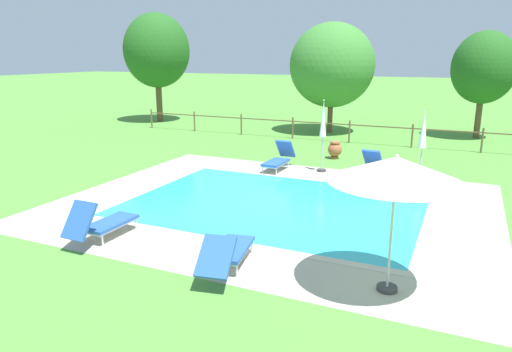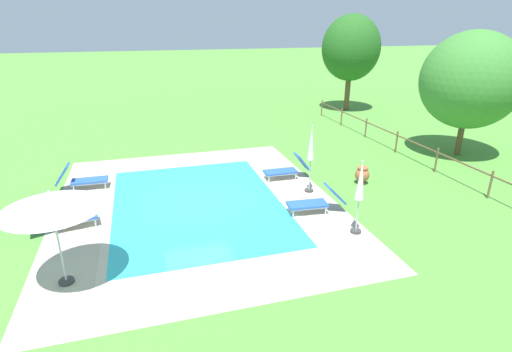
# 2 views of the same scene
# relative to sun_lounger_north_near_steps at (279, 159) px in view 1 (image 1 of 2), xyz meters

# --- Properties ---
(ground_plane) EXTENTS (160.00, 160.00, 0.00)m
(ground_plane) POSITION_rel_sun_lounger_north_near_steps_xyz_m (1.39, -3.82, -0.40)
(ground_plane) COLOR #518E38
(pool_deck_paving) EXTENTS (11.53, 9.38, 0.01)m
(pool_deck_paving) POSITION_rel_sun_lounger_north_near_steps_xyz_m (1.39, -3.82, -0.39)
(pool_deck_paving) COLOR #B2A893
(pool_deck_paving) RESTS_ON ground
(swimming_pool_water) EXTENTS (7.78, 5.62, 0.01)m
(swimming_pool_water) POSITION_rel_sun_lounger_north_near_steps_xyz_m (1.39, -3.82, -0.39)
(swimming_pool_water) COLOR #2DB7C6
(swimming_pool_water) RESTS_ON ground
(pool_coping_rim) EXTENTS (8.26, 6.10, 0.01)m
(pool_coping_rim) POSITION_rel_sun_lounger_north_near_steps_xyz_m (1.39, -3.82, -0.39)
(pool_coping_rim) COLOR #C0B59F
(pool_coping_rim) RESTS_ON ground
(sun_lounger_north_near_steps) EXTENTS (0.63, 1.86, 0.99)m
(sun_lounger_north_near_steps) POSITION_rel_sun_lounger_north_near_steps_xyz_m (0.00, 0.00, 0.00)
(sun_lounger_north_near_steps) COLOR #2856A8
(sun_lounger_north_near_steps) RESTS_ON ground
(sun_lounger_north_mid) EXTENTS (0.95, 2.06, 0.86)m
(sun_lounger_north_mid) POSITION_rel_sun_lounger_north_near_steps_xyz_m (2.12, -7.95, -0.02)
(sun_lounger_north_mid) COLOR #2856A8
(sun_lounger_north_mid) RESTS_ON ground
(sun_lounger_north_far) EXTENTS (0.76, 1.96, 0.94)m
(sun_lounger_north_far) POSITION_rel_sun_lounger_north_near_steps_xyz_m (3.16, -0.17, -0.01)
(sun_lounger_north_far) COLOR #2856A8
(sun_lounger_north_far) RESTS_ON ground
(sun_lounger_north_end) EXTENTS (0.62, 1.83, 1.02)m
(sun_lounger_north_end) POSITION_rel_sun_lounger_north_near_steps_xyz_m (-1.11, -7.77, 0.00)
(sun_lounger_north_end) COLOR #2856A8
(sun_lounger_north_end) RESTS_ON ground
(patio_umbrella_open_foreground) EXTENTS (2.25, 2.25, 2.43)m
(patio_umbrella_open_foreground) POSITION_rel_sun_lounger_north_near_steps_xyz_m (5.04, -7.54, 1.77)
(patio_umbrella_open_foreground) COLOR #383838
(patio_umbrella_open_foreground) RESTS_ON ground
(patio_umbrella_closed_row_west) EXTENTS (0.32, 0.32, 2.52)m
(patio_umbrella_closed_row_west) POSITION_rel_sun_lounger_north_near_steps_xyz_m (1.50, 0.33, 1.23)
(patio_umbrella_closed_row_west) COLOR #383838
(patio_umbrella_closed_row_west) RESTS_ON ground
(patio_umbrella_closed_row_mid_west) EXTENTS (0.32, 0.32, 2.28)m
(patio_umbrella_closed_row_mid_west) POSITION_rel_sun_lounger_north_near_steps_xyz_m (4.77, 0.45, 1.10)
(patio_umbrella_closed_row_mid_west) COLOR #383838
(patio_umbrella_closed_row_mid_west) RESTS_ON ground
(terracotta_urn_near_fence) EXTENTS (0.55, 0.55, 0.68)m
(terracotta_urn_near_fence) POSITION_rel_sun_lounger_north_near_steps_xyz_m (1.35, 2.61, -0.03)
(terracotta_urn_near_fence) COLOR #A85B38
(terracotta_urn_near_fence) RESTS_ON ground
(perimeter_fence) EXTENTS (22.49, 0.08, 1.05)m
(perimeter_fence) POSITION_rel_sun_lounger_north_near_steps_xyz_m (1.06, 6.24, 0.29)
(perimeter_fence) COLOR brown
(perimeter_fence) RESTS_ON ground
(tree_far_west) EXTENTS (4.34, 4.34, 5.62)m
(tree_far_west) POSITION_rel_sun_lounger_north_near_steps_xyz_m (-0.61, 8.84, 3.07)
(tree_far_west) COLOR brown
(tree_far_west) RESTS_ON ground
(tree_centre) EXTENTS (3.92, 3.92, 6.42)m
(tree_centre) POSITION_rel_sun_lounger_north_near_steps_xyz_m (-11.37, 8.72, 3.83)
(tree_centre) COLOR brown
(tree_centre) RESTS_ON ground
(tree_east_mid) EXTENTS (2.99, 2.99, 5.12)m
(tree_east_mid) POSITION_rel_sun_lounger_north_near_steps_xyz_m (6.47, 10.11, 2.99)
(tree_east_mid) COLOR brown
(tree_east_mid) RESTS_ON ground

